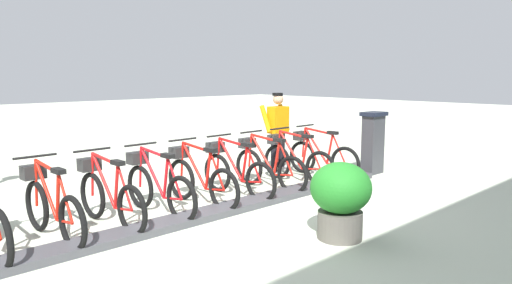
{
  "coord_description": "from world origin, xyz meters",
  "views": [
    {
      "loc": [
        -5.2,
        4.12,
        2.04
      ],
      "look_at": [
        0.5,
        -1.3,
        0.9
      ],
      "focal_mm": 32.78,
      "sensor_mm": 36.0,
      "label": 1
    }
  ],
  "objects_px": {
    "bike_docked_7": "(51,206)",
    "bike_docked_1": "(295,160)",
    "bike_docked_2": "(267,165)",
    "bike_docked_3": "(235,171)",
    "bike_docked_0": "(320,155)",
    "worker_near_rack": "(278,129)",
    "bike_docked_4": "(199,178)",
    "bike_docked_6": "(108,195)",
    "payment_kiosk": "(373,142)",
    "bike_docked_5": "(157,186)",
    "planter_bush": "(341,196)"
  },
  "relations": [
    {
      "from": "bike_docked_4",
      "to": "planter_bush",
      "type": "distance_m",
      "value": 2.5
    },
    {
      "from": "payment_kiosk",
      "to": "bike_docked_7",
      "type": "bearing_deg",
      "value": 84.82
    },
    {
      "from": "bike_docked_2",
      "to": "bike_docked_7",
      "type": "relative_size",
      "value": 1.0
    },
    {
      "from": "bike_docked_0",
      "to": "bike_docked_7",
      "type": "relative_size",
      "value": 1.0
    },
    {
      "from": "bike_docked_7",
      "to": "bike_docked_1",
      "type": "bearing_deg",
      "value": -90.0
    },
    {
      "from": "bike_docked_0",
      "to": "bike_docked_5",
      "type": "relative_size",
      "value": 1.0
    },
    {
      "from": "bike_docked_5",
      "to": "bike_docked_6",
      "type": "bearing_deg",
      "value": 90.0
    },
    {
      "from": "payment_kiosk",
      "to": "bike_docked_5",
      "type": "distance_m",
      "value": 4.83
    },
    {
      "from": "bike_docked_4",
      "to": "bike_docked_0",
      "type": "bearing_deg",
      "value": -90.0
    },
    {
      "from": "payment_kiosk",
      "to": "bike_docked_1",
      "type": "relative_size",
      "value": 0.74
    },
    {
      "from": "bike_docked_6",
      "to": "worker_near_rack",
      "type": "height_order",
      "value": "worker_near_rack"
    },
    {
      "from": "bike_docked_1",
      "to": "bike_docked_5",
      "type": "bearing_deg",
      "value": 90.0
    },
    {
      "from": "bike_docked_1",
      "to": "bike_docked_2",
      "type": "relative_size",
      "value": 1.0
    },
    {
      "from": "bike_docked_1",
      "to": "bike_docked_4",
      "type": "distance_m",
      "value": 2.27
    },
    {
      "from": "payment_kiosk",
      "to": "bike_docked_0",
      "type": "height_order",
      "value": "payment_kiosk"
    },
    {
      "from": "bike_docked_2",
      "to": "bike_docked_5",
      "type": "height_order",
      "value": "same"
    },
    {
      "from": "bike_docked_4",
      "to": "bike_docked_7",
      "type": "distance_m",
      "value": 2.27
    },
    {
      "from": "payment_kiosk",
      "to": "bike_docked_2",
      "type": "height_order",
      "value": "payment_kiosk"
    },
    {
      "from": "bike_docked_3",
      "to": "worker_near_rack",
      "type": "relative_size",
      "value": 1.04
    },
    {
      "from": "bike_docked_5",
      "to": "bike_docked_6",
      "type": "relative_size",
      "value": 1.0
    },
    {
      "from": "bike_docked_5",
      "to": "worker_near_rack",
      "type": "distance_m",
      "value": 3.66
    },
    {
      "from": "payment_kiosk",
      "to": "planter_bush",
      "type": "bearing_deg",
      "value": 117.19
    },
    {
      "from": "bike_docked_5",
      "to": "worker_near_rack",
      "type": "xyz_separation_m",
      "value": [
        0.92,
        -3.51,
        0.48
      ]
    },
    {
      "from": "payment_kiosk",
      "to": "bike_docked_1",
      "type": "distance_m",
      "value": 1.87
    },
    {
      "from": "payment_kiosk",
      "to": "worker_near_rack",
      "type": "relative_size",
      "value": 0.77
    },
    {
      "from": "planter_bush",
      "to": "worker_near_rack",
      "type": "bearing_deg",
      "value": -35.38
    },
    {
      "from": "bike_docked_1",
      "to": "bike_docked_4",
      "type": "xyz_separation_m",
      "value": [
        0.0,
        2.27,
        0.0
      ]
    },
    {
      "from": "bike_docked_5",
      "to": "planter_bush",
      "type": "distance_m",
      "value": 2.71
    },
    {
      "from": "payment_kiosk",
      "to": "bike_docked_7",
      "type": "relative_size",
      "value": 0.74
    },
    {
      "from": "bike_docked_0",
      "to": "bike_docked_4",
      "type": "distance_m",
      "value": 3.03
    },
    {
      "from": "bike_docked_3",
      "to": "planter_bush",
      "type": "bearing_deg",
      "value": 170.54
    },
    {
      "from": "payment_kiosk",
      "to": "bike_docked_4",
      "type": "height_order",
      "value": "payment_kiosk"
    },
    {
      "from": "bike_docked_3",
      "to": "bike_docked_0",
      "type": "bearing_deg",
      "value": -90.0
    },
    {
      "from": "bike_docked_6",
      "to": "worker_near_rack",
      "type": "bearing_deg",
      "value": -77.8
    },
    {
      "from": "bike_docked_0",
      "to": "bike_docked_6",
      "type": "xyz_separation_m",
      "value": [
        0.0,
        4.54,
        0.0
      ]
    },
    {
      "from": "worker_near_rack",
      "to": "bike_docked_7",
      "type": "bearing_deg",
      "value": 100.41
    },
    {
      "from": "bike_docked_4",
      "to": "bike_docked_5",
      "type": "relative_size",
      "value": 1.0
    },
    {
      "from": "bike_docked_2",
      "to": "planter_bush",
      "type": "distance_m",
      "value": 2.73
    },
    {
      "from": "bike_docked_4",
      "to": "bike_docked_3",
      "type": "bearing_deg",
      "value": -90.0
    },
    {
      "from": "bike_docked_0",
      "to": "worker_near_rack",
      "type": "xyz_separation_m",
      "value": [
        0.92,
        0.27,
        0.48
      ]
    },
    {
      "from": "bike_docked_2",
      "to": "bike_docked_3",
      "type": "height_order",
      "value": "same"
    },
    {
      "from": "bike_docked_0",
      "to": "worker_near_rack",
      "type": "relative_size",
      "value": 1.04
    },
    {
      "from": "bike_docked_0",
      "to": "bike_docked_4",
      "type": "height_order",
      "value": "same"
    },
    {
      "from": "bike_docked_0",
      "to": "bike_docked_4",
      "type": "relative_size",
      "value": 1.0
    },
    {
      "from": "bike_docked_0",
      "to": "bike_docked_7",
      "type": "bearing_deg",
      "value": 90.0
    },
    {
      "from": "bike_docked_6",
      "to": "bike_docked_0",
      "type": "bearing_deg",
      "value": -90.0
    },
    {
      "from": "bike_docked_3",
      "to": "bike_docked_2",
      "type": "bearing_deg",
      "value": -90.0
    },
    {
      "from": "payment_kiosk",
      "to": "bike_docked_1",
      "type": "xyz_separation_m",
      "value": [
        0.57,
        1.77,
        -0.24
      ]
    },
    {
      "from": "payment_kiosk",
      "to": "bike_docked_3",
      "type": "xyz_separation_m",
      "value": [
        0.57,
        3.28,
        -0.24
      ]
    },
    {
      "from": "bike_docked_2",
      "to": "bike_docked_3",
      "type": "distance_m",
      "value": 0.76
    }
  ]
}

